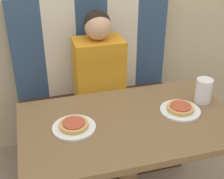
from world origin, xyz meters
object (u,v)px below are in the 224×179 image
at_px(plate_left, 74,128).
at_px(plate_right, 180,111).
at_px(pizza_right, 180,108).
at_px(pizza_left, 74,125).
at_px(drinking_cup, 203,91).
at_px(person, 99,63).

relative_size(plate_left, plate_right, 1.00).
xyz_separation_m(plate_left, pizza_right, (0.56, 0.00, 0.02)).
relative_size(pizza_left, drinking_cup, 1.03).
distance_m(person, pizza_right, 0.71).
relative_size(pizza_left, pizza_right, 1.00).
height_order(person, plate_left, person).
height_order(person, plate_right, person).
bearing_deg(plate_left, pizza_left, 179.10).
bearing_deg(drinking_cup, plate_right, -159.64).
xyz_separation_m(plate_right, pizza_right, (0.00, 0.00, 0.02)).
distance_m(pizza_right, drinking_cup, 0.18).
relative_size(plate_right, drinking_cup, 1.54).
height_order(plate_left, plate_right, same).
bearing_deg(pizza_right, pizza_left, 180.00).
height_order(pizza_right, drinking_cup, drinking_cup).
distance_m(person, plate_right, 0.71).
xyz_separation_m(pizza_left, drinking_cup, (0.72, 0.06, 0.04)).
xyz_separation_m(plate_right, pizza_left, (-0.56, 0.00, 0.02)).
height_order(person, pizza_right, person).
distance_m(plate_left, pizza_right, 0.56).
relative_size(person, drinking_cup, 4.91).
bearing_deg(person, plate_left, -113.13).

